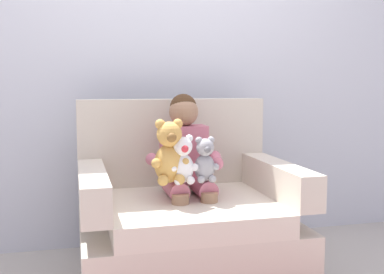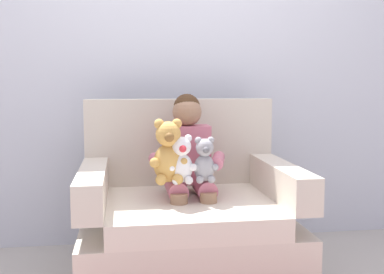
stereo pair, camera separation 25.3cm
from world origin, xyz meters
TOP-DOWN VIEW (x-y plane):
  - back_wall at (0.00, 0.74)m, footprint 6.00×0.10m
  - armchair at (0.00, 0.04)m, footprint 1.18×0.95m
  - seated_child at (0.01, 0.08)m, footprint 0.45×0.39m
  - plush_grey at (0.08, -0.09)m, footprint 0.15×0.12m
  - plush_honey at (-0.12, -0.08)m, footprint 0.21×0.17m
  - plush_white at (-0.05, -0.10)m, footprint 0.16×0.13m

SIDE VIEW (x-z plane):
  - armchair at x=0.00m, z-range -0.19..0.83m
  - seated_child at x=0.01m, z-range 0.27..1.10m
  - plush_grey at x=0.08m, z-range 0.58..0.82m
  - plush_white at x=-0.05m, z-range 0.57..0.84m
  - plush_honey at x=-0.12m, z-range 0.57..0.92m
  - back_wall at x=0.00m, z-range 0.00..2.60m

